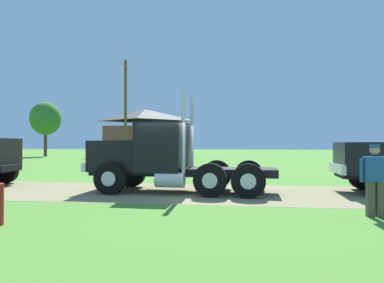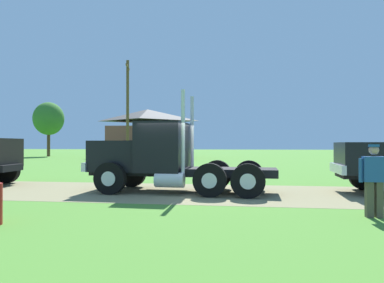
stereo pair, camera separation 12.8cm
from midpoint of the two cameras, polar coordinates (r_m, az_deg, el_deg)
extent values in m
plane|color=#4B822D|center=(12.84, -2.75, -8.35)|extent=(200.00, 200.00, 0.00)
cube|color=#857C56|center=(12.84, -2.75, -8.33)|extent=(120.00, 5.19, 0.01)
cube|color=black|center=(12.85, -1.74, -4.95)|extent=(6.83, 1.76, 0.28)
cube|color=black|center=(13.54, -12.09, -2.29)|extent=(1.89, 2.02, 1.14)
cube|color=silver|center=(13.94, -15.76, -3.84)|extent=(0.25, 2.13, 0.32)
cube|color=black|center=(12.99, -5.02, -0.88)|extent=(1.72, 2.29, 1.82)
cube|color=#2D3D4C|center=(13.23, -8.51, 0.71)|extent=(0.12, 1.85, 0.80)
cylinder|color=silver|center=(11.92, -1.76, 1.66)|extent=(0.14, 0.14, 2.89)
cylinder|color=silver|center=(13.65, -0.28, 1.40)|extent=(0.14, 0.14, 2.89)
cylinder|color=silver|center=(11.99, -3.95, -6.32)|extent=(1.02, 0.56, 0.52)
cylinder|color=black|center=(12.53, -13.61, -5.92)|extent=(1.14, 0.35, 1.13)
cylinder|color=silver|center=(12.38, -13.90, -5.99)|extent=(0.51, 0.06, 0.51)
cylinder|color=black|center=(14.58, -10.14, -5.15)|extent=(1.14, 0.35, 1.13)
cylinder|color=silver|center=(14.73, -9.92, -5.10)|extent=(0.51, 0.06, 0.51)
cylinder|color=black|center=(11.51, 8.93, -6.42)|extent=(1.14, 0.35, 1.13)
cylinder|color=silver|center=(11.35, 8.92, -6.51)|extent=(0.51, 0.06, 0.51)
cylinder|color=black|center=(13.72, 9.07, -5.45)|extent=(1.14, 0.35, 1.13)
cylinder|color=silver|center=(13.87, 9.08, -5.40)|extent=(0.51, 0.06, 0.51)
cylinder|color=black|center=(11.60, 2.70, -6.38)|extent=(1.14, 0.35, 1.13)
cylinder|color=silver|center=(11.44, 2.60, -6.46)|extent=(0.51, 0.06, 0.51)
cylinder|color=black|center=(13.79, 3.84, -5.43)|extent=(1.14, 0.35, 1.13)
cylinder|color=silver|center=(13.95, 3.91, -5.37)|extent=(0.51, 0.06, 0.51)
cube|color=black|center=(13.92, 26.78, -2.44)|extent=(2.14, 2.10, 1.13)
cube|color=silver|center=(13.69, 22.51, -4.10)|extent=(0.30, 2.17, 0.32)
cylinder|color=black|center=(12.92, 28.58, -5.95)|extent=(1.05, 0.37, 1.03)
cylinder|color=silver|center=(12.77, 28.79, -6.02)|extent=(0.46, 0.07, 0.46)
cylinder|color=black|center=(15.08, 26.00, -5.16)|extent=(1.05, 0.37, 1.03)
cylinder|color=silver|center=(15.23, 25.85, -5.11)|extent=(0.46, 0.07, 0.46)
cylinder|color=black|center=(17.85, -28.57, -4.21)|extent=(1.17, 0.38, 1.15)
cylinder|color=silver|center=(17.99, -28.30, -4.18)|extent=(0.52, 0.08, 0.52)
cube|color=#264C8C|center=(9.48, 27.54, -4.03)|extent=(0.50, 0.26, 0.61)
sphere|color=tan|center=(9.46, 27.53, -1.25)|extent=(0.23, 0.23, 0.23)
cylinder|color=#1E478C|center=(9.46, 27.53, -0.60)|extent=(0.24, 0.24, 0.06)
cube|color=brown|center=(9.59, 28.17, -8.40)|extent=(0.16, 0.18, 0.86)
cube|color=brown|center=(9.52, 26.93, -8.47)|extent=(0.16, 0.18, 0.86)
cylinder|color=#264C8C|center=(9.39, 25.83, -4.26)|extent=(0.10, 0.10, 0.58)
cube|color=brown|center=(44.29, -7.83, -0.16)|extent=(9.41, 7.63, 3.94)
pyramid|color=#363636|center=(44.44, -7.82, 4.31)|extent=(9.88, 8.01, 1.50)
cube|color=black|center=(41.16, -10.53, -1.35)|extent=(1.80, 0.21, 2.20)
cylinder|color=brown|center=(32.19, -11.00, 4.82)|extent=(0.26, 0.26, 9.42)
cube|color=brown|center=(32.83, -10.99, 11.98)|extent=(0.62, 2.18, 0.14)
cylinder|color=#513823|center=(53.75, -23.04, -0.30)|extent=(0.44, 0.44, 3.71)
ellipsoid|color=#367129|center=(53.88, -23.03, 3.50)|extent=(4.28, 4.28, 4.71)
cylinder|color=#513823|center=(53.35, -7.47, -0.87)|extent=(0.44, 0.44, 2.70)
ellipsoid|color=#276228|center=(53.40, -7.47, 1.98)|extent=(3.26, 3.26, 3.59)
camera|label=1|loc=(0.06, -90.28, 0.00)|focal=32.40mm
camera|label=2|loc=(0.06, 89.72, 0.00)|focal=32.40mm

